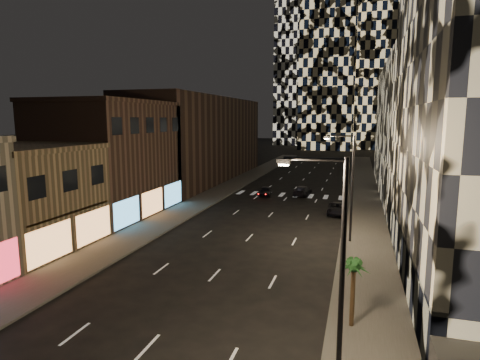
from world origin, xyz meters
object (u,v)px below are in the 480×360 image
Objects in this scene: car_dark_rightlane at (337,209)px; palm_tree at (354,270)px; car_dark_midlane at (265,191)px; car_dark_oncoming at (303,191)px; streetlight_near at (336,262)px; streetlight_far at (349,181)px.

car_dark_rightlane is 1.28× the size of palm_tree.
car_dark_oncoming is (4.86, 1.71, 0.03)m from car_dark_midlane.
palm_tree reaches higher than car_dark_rightlane.
car_dark_oncoming is at bearing 12.13° from car_dark_midlane.
car_dark_rightlane is (-1.35, 30.27, -4.73)m from streetlight_near.
streetlight_far is (0.00, 20.00, 0.00)m from streetlight_near.
car_dark_midlane is 0.84× the size of car_dark_rightlane.
streetlight_near is 1.00× the size of streetlight_far.
car_dark_oncoming is 1.32× the size of palm_tree.
car_dark_oncoming is (-6.52, 20.14, -4.68)m from streetlight_far.
palm_tree is (0.65, -14.56, -2.31)m from streetlight_far.
streetlight_near reaches higher than car_dark_rightlane.
palm_tree is (2.00, -24.83, 2.42)m from car_dark_rightlane.
car_dark_oncoming is at bearing 99.23° from streetlight_near.
car_dark_rightlane is 25.03m from palm_tree.
streetlight_near is at bearing -88.13° from car_dark_rightlane.
streetlight_near reaches higher than palm_tree.
car_dark_rightlane is at bearing 92.56° from streetlight_near.
streetlight_near reaches higher than car_dark_midlane.
car_dark_rightlane is at bearing 123.19° from car_dark_oncoming.
streetlight_far is at bearing 90.00° from streetlight_near.
streetlight_far is at bearing -65.58° from car_dark_midlane.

